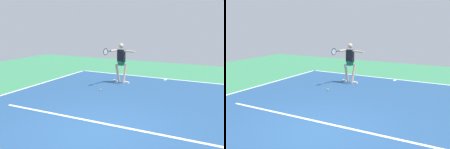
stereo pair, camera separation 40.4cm
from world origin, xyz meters
TOP-DOWN VIEW (x-y plane):
  - ground_plane at (0.00, 0.00)m, footprint 23.62×23.62m
  - court_surface at (0.00, 0.00)m, footprint 9.60×13.65m
  - court_line_baseline_near at (0.00, -6.77)m, footprint 9.60×0.10m
  - court_line_service at (0.00, -0.48)m, footprint 7.20×0.10m
  - court_line_centre_mark at (0.00, -6.57)m, footprint 0.10×0.30m
  - tennis_player at (1.66, -5.10)m, footprint 1.14×1.21m
  - tennis_ball_near_player at (1.79, -3.43)m, footprint 0.07×0.07m

SIDE VIEW (x-z plane):
  - ground_plane at x=0.00m, z-range 0.00..0.00m
  - court_surface at x=0.00m, z-range 0.00..0.00m
  - court_line_baseline_near at x=0.00m, z-range 0.00..0.01m
  - court_line_service at x=0.00m, z-range 0.00..0.01m
  - court_line_centre_mark at x=0.00m, z-range 0.00..0.01m
  - tennis_ball_near_player at x=1.79m, z-range 0.00..0.07m
  - tennis_player at x=1.66m, z-range 0.13..1.92m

